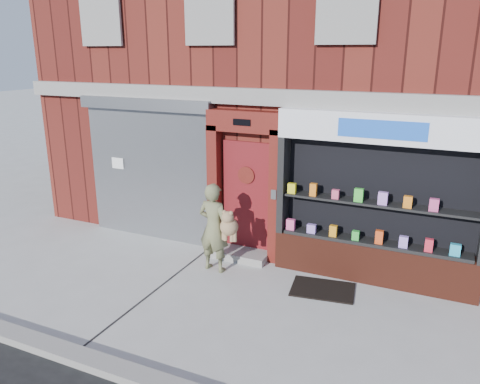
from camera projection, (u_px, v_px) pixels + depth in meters
The scene contains 7 objects.
ground at pixel (240, 306), 7.53m from camera, with size 80.00×80.00×0.00m, color #9E9E99.
building at pixel (340, 49), 11.60m from camera, with size 12.00×8.16×8.00m.
shutter_bay at pixel (149, 161), 9.91m from camera, with size 3.10×0.30×3.04m.
red_door_bay at pixel (245, 186), 9.03m from camera, with size 1.52×0.58×2.90m.
pharmacy_bay at pixel (376, 208), 8.03m from camera, with size 3.50×0.41×3.00m.
woman at pixel (215, 227), 8.55m from camera, with size 0.82×0.45×1.69m.
doormat at pixel (323, 289), 8.05m from camera, with size 1.07×0.75×0.03m, color black.
Camera 1 is at (2.76, -6.08, 3.94)m, focal length 35.00 mm.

